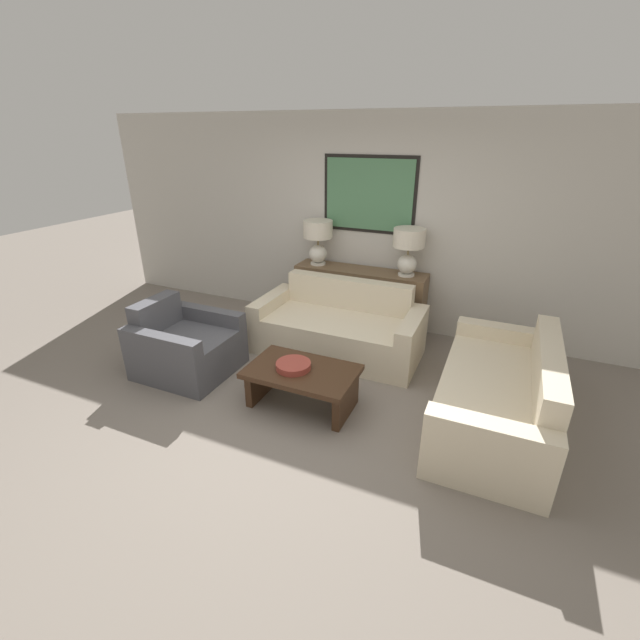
{
  "coord_description": "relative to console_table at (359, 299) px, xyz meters",
  "views": [
    {
      "loc": [
        1.65,
        -2.77,
        2.42
      ],
      "look_at": [
        0.03,
        0.88,
        0.65
      ],
      "focal_mm": 24.0,
      "sensor_mm": 36.0,
      "label": 1
    }
  ],
  "objects": [
    {
      "name": "coffee_table",
      "position": [
        0.09,
        -1.89,
        -0.12
      ],
      "size": [
        1.02,
        0.64,
        0.39
      ],
      "color": "#3D2616",
      "rests_on": "ground_plane"
    },
    {
      "name": "couch_by_back_wall",
      "position": [
        0.0,
        -0.72,
        -0.12
      ],
      "size": [
        1.91,
        0.91,
        0.81
      ],
      "color": "beige",
      "rests_on": "ground_plane"
    },
    {
      "name": "table_lamp_right",
      "position": [
        0.59,
        0.0,
        0.77
      ],
      "size": [
        0.38,
        0.38,
        0.57
      ],
      "color": "silver",
      "rests_on": "console_table"
    },
    {
      "name": "back_wall",
      "position": [
        0.0,
        0.28,
        0.93
      ],
      "size": [
        7.94,
        0.12,
        2.65
      ],
      "color": "beige",
      "rests_on": "ground_plane"
    },
    {
      "name": "console_table",
      "position": [
        0.0,
        0.0,
        0.0
      ],
      "size": [
        1.69,
        0.4,
        0.81
      ],
      "color": "brown",
      "rests_on": "ground_plane"
    },
    {
      "name": "decorative_bowl",
      "position": [
        0.02,
        -1.9,
        0.02
      ],
      "size": [
        0.33,
        0.33,
        0.06
      ],
      "color": "#93382D",
      "rests_on": "coffee_table"
    },
    {
      "name": "armchair_near_back_wall",
      "position": [
        -1.35,
        -1.81,
        -0.12
      ],
      "size": [
        0.94,
        0.89,
        0.78
      ],
      "color": "#4C4C51",
      "rests_on": "ground_plane"
    },
    {
      "name": "ground_plane",
      "position": [
        0.0,
        -2.2,
        -0.4
      ],
      "size": [
        20.0,
        20.0,
        0.0
      ],
      "primitive_type": "plane",
      "color": "slate"
    },
    {
      "name": "table_lamp_left",
      "position": [
        -0.59,
        0.0,
        0.77
      ],
      "size": [
        0.38,
        0.38,
        0.57
      ],
      "color": "silver",
      "rests_on": "console_table"
    },
    {
      "name": "couch_by_side",
      "position": [
        1.8,
        -1.44,
        -0.12
      ],
      "size": [
        0.91,
        1.91,
        0.81
      ],
      "color": "beige",
      "rests_on": "ground_plane"
    }
  ]
}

